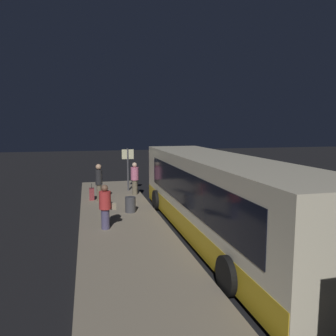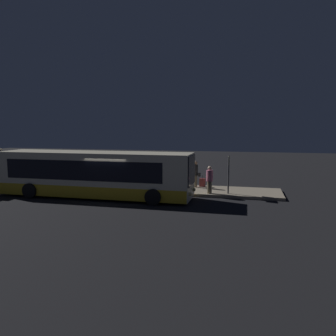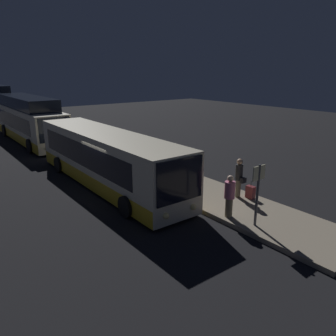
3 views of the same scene
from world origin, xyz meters
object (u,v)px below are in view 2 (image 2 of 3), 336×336
at_px(bus_lead, 94,175).
at_px(passenger_waiting, 210,179).
at_px(passenger_boarding, 134,173).
at_px(suitcase, 202,182).
at_px(passenger_with_bags, 196,173).
at_px(sign_post, 229,169).
at_px(trash_bin, 157,184).

height_order(bus_lead, passenger_waiting, bus_lead).
distance_m(passenger_boarding, suitcase, 4.86).
bearing_deg(passenger_with_bags, sign_post, 53.49).
distance_m(bus_lead, trash_bin, 4.26).
bearing_deg(suitcase, sign_post, -47.31).
bearing_deg(trash_bin, suitcase, 28.84).
height_order(passenger_with_bags, trash_bin, passenger_with_bags).
bearing_deg(trash_bin, bus_lead, -142.79).
bearing_deg(bus_lead, passenger_with_bags, 33.12).
distance_m(passenger_with_bags, suitcase, 0.90).
xyz_separation_m(passenger_boarding, sign_post, (6.68, -1.62, 0.67)).
bearing_deg(passenger_waiting, trash_bin, -116.69).
height_order(bus_lead, suitcase, bus_lead).
distance_m(passenger_with_bags, trash_bin, 2.74).
height_order(bus_lead, passenger_with_bags, bus_lead).
bearing_deg(sign_post, bus_lead, -165.68).
bearing_deg(passenger_waiting, sign_post, 85.14).
bearing_deg(passenger_with_bags, suitcase, 129.28).
bearing_deg(passenger_waiting, suitcase, -177.25).
bearing_deg(sign_post, trash_bin, 174.03).
xyz_separation_m(passenger_waiting, passenger_with_bags, (-1.15, 1.89, 0.09)).
height_order(passenger_with_bags, suitcase, passenger_with_bags).
distance_m(passenger_boarding, passenger_waiting, 5.84).
height_order(passenger_boarding, trash_bin, passenger_boarding).
height_order(bus_lead, sign_post, bus_lead).
bearing_deg(passenger_with_bags, bus_lead, -57.08).
bearing_deg(sign_post, passenger_waiting, -169.38).
relative_size(bus_lead, suitcase, 14.96).
distance_m(passenger_waiting, sign_post, 1.29).
height_order(bus_lead, passenger_boarding, bus_lead).
xyz_separation_m(suitcase, trash_bin, (-2.79, -1.54, 0.04)).
height_order(passenger_boarding, passenger_with_bags, passenger_with_bags).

